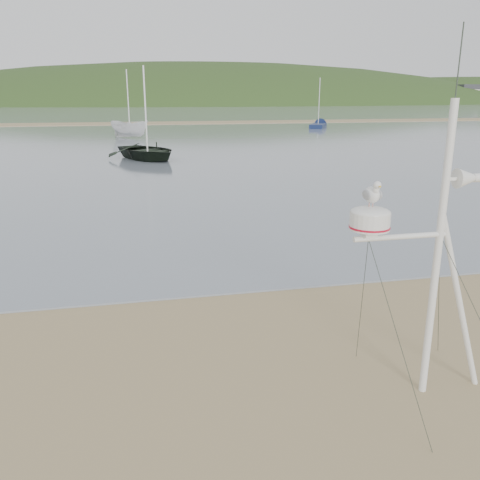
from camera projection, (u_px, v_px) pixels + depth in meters
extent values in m
plane|color=#917A53|center=(90.00, 426.00, 6.58)|extent=(560.00, 560.00, 0.00)
cube|color=slate|center=(122.00, 110.00, 130.43)|extent=(560.00, 256.00, 0.04)
cube|color=#917A53|center=(121.00, 123.00, 72.24)|extent=(560.00, 7.00, 0.07)
ellipsoid|color=#243B18|center=(212.00, 151.00, 241.44)|extent=(400.00, 180.00, 80.00)
ellipsoid|color=#243B18|center=(473.00, 132.00, 268.52)|extent=(300.00, 135.00, 56.00)
cube|color=silver|center=(19.00, 94.00, 181.94)|extent=(8.40, 6.30, 8.00)
cube|color=silver|center=(94.00, 94.00, 187.31)|extent=(8.40, 6.30, 8.00)
cube|color=silver|center=(165.00, 94.00, 192.68)|extent=(8.40, 6.30, 8.00)
cube|color=silver|center=(232.00, 94.00, 198.05)|extent=(8.40, 6.30, 8.00)
cube|color=silver|center=(296.00, 94.00, 203.42)|extent=(8.40, 6.30, 8.00)
cube|color=silver|center=(356.00, 94.00, 208.79)|extent=(8.40, 6.30, 8.00)
cube|color=silver|center=(413.00, 94.00, 214.15)|extent=(8.40, 6.30, 8.00)
cube|color=silver|center=(467.00, 94.00, 219.52)|extent=(8.40, 6.30, 8.00)
cylinder|color=white|center=(437.00, 256.00, 6.82)|extent=(0.10, 0.10, 4.10)
cylinder|color=white|center=(460.00, 303.00, 7.10)|extent=(0.95, 0.08, 2.69)
cylinder|color=white|center=(401.00, 237.00, 6.61)|extent=(1.33, 0.07, 0.07)
cylinder|color=#2D382D|center=(459.00, 63.00, 6.13)|extent=(0.02, 0.02, 0.92)
cube|color=white|center=(369.00, 233.00, 6.50)|extent=(0.16, 0.16, 0.09)
cylinder|color=white|center=(370.00, 221.00, 6.45)|extent=(0.51, 0.51, 0.23)
cylinder|color=red|center=(369.00, 227.00, 6.47)|extent=(0.52, 0.52, 0.03)
ellipsoid|color=white|center=(370.00, 212.00, 6.42)|extent=(0.51, 0.51, 0.14)
cone|color=white|center=(466.00, 178.00, 6.58)|extent=(0.27, 0.27, 0.27)
cylinder|color=white|center=(478.00, 178.00, 6.62)|extent=(0.14, 0.11, 0.11)
cube|color=white|center=(453.00, 179.00, 6.55)|extent=(0.20, 0.04, 0.04)
cylinder|color=tan|center=(369.00, 204.00, 6.39)|extent=(0.01, 0.01, 0.07)
cylinder|color=tan|center=(373.00, 204.00, 6.40)|extent=(0.01, 0.01, 0.07)
ellipsoid|color=white|center=(372.00, 195.00, 6.36)|extent=(0.17, 0.28, 0.20)
ellipsoid|color=#A2A4AA|center=(366.00, 195.00, 6.33)|extent=(0.05, 0.22, 0.13)
ellipsoid|color=#A2A4AA|center=(378.00, 194.00, 6.36)|extent=(0.05, 0.22, 0.13)
cone|color=white|center=(366.00, 194.00, 6.50)|extent=(0.09, 0.08, 0.09)
ellipsoid|color=white|center=(376.00, 189.00, 6.24)|extent=(0.08, 0.08, 0.12)
sphere|color=white|center=(377.00, 185.00, 6.20)|extent=(0.10, 0.10, 0.10)
cone|color=gold|center=(379.00, 186.00, 6.15)|extent=(0.02, 0.05, 0.02)
imported|color=black|center=(146.00, 117.00, 32.19)|extent=(3.89, 2.81, 5.35)
imported|color=silver|center=(129.00, 114.00, 48.38)|extent=(2.44, 2.44, 4.53)
cube|color=#142046|center=(318.00, 126.00, 63.50)|extent=(3.75, 5.16, 0.50)
cone|color=#142046|center=(321.00, 124.00, 66.46)|extent=(2.23, 2.29, 1.60)
cylinder|color=white|center=(319.00, 101.00, 62.67)|extent=(0.08, 0.08, 5.49)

